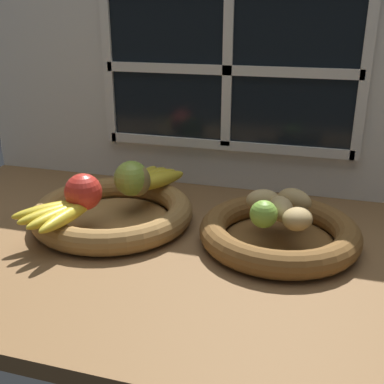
% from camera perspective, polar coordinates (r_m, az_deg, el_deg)
% --- Properties ---
extents(ground_plane, '(1.40, 0.90, 0.03)m').
position_cam_1_polar(ground_plane, '(1.02, 0.58, -5.59)').
color(ground_plane, brown).
extents(back_wall, '(1.40, 0.05, 0.55)m').
position_cam_1_polar(back_wall, '(1.21, 4.53, 13.24)').
color(back_wall, silver).
rests_on(back_wall, ground_plane).
extents(fruit_bowl_left, '(0.36, 0.36, 0.05)m').
position_cam_1_polar(fruit_bowl_left, '(1.06, -9.62, -2.46)').
color(fruit_bowl_left, olive).
rests_on(fruit_bowl_left, ground_plane).
extents(fruit_bowl_right, '(0.32, 0.32, 0.05)m').
position_cam_1_polar(fruit_bowl_right, '(0.97, 10.57, -4.89)').
color(fruit_bowl_right, brown).
rests_on(fruit_bowl_right, ground_plane).
extents(apple_green_back, '(0.08, 0.08, 0.08)m').
position_cam_1_polar(apple_green_back, '(1.06, -7.38, 1.65)').
color(apple_green_back, '#8CAD3D').
rests_on(apple_green_back, fruit_bowl_left).
extents(apple_red_front, '(0.08, 0.08, 0.08)m').
position_cam_1_polar(apple_red_front, '(1.00, -13.11, -0.00)').
color(apple_red_front, red).
rests_on(apple_red_front, fruit_bowl_left).
extents(pear_brown, '(0.07, 0.07, 0.07)m').
position_cam_1_polar(pear_brown, '(1.06, -6.63, 1.41)').
color(pear_brown, olive).
rests_on(pear_brown, fruit_bowl_left).
extents(banana_bunch_front, '(0.14, 0.18, 0.03)m').
position_cam_1_polar(banana_bunch_front, '(0.98, -15.69, -2.37)').
color(banana_bunch_front, gold).
rests_on(banana_bunch_front, fruit_bowl_left).
extents(banana_bunch_back, '(0.11, 0.17, 0.03)m').
position_cam_1_polar(banana_bunch_back, '(1.12, -5.05, 1.54)').
color(banana_bunch_back, gold).
rests_on(banana_bunch_back, fruit_bowl_left).
extents(potato_small, '(0.08, 0.08, 0.04)m').
position_cam_1_polar(potato_small, '(0.91, 12.73, -3.21)').
color(potato_small, tan).
rests_on(potato_small, fruit_bowl_right).
extents(potato_oblong, '(0.08, 0.06, 0.05)m').
position_cam_1_polar(potato_oblong, '(0.98, 8.67, -1.07)').
color(potato_oblong, tan).
rests_on(potato_oblong, fruit_bowl_right).
extents(potato_back, '(0.09, 0.07, 0.05)m').
position_cam_1_polar(potato_back, '(0.99, 12.35, -1.02)').
color(potato_back, tan).
rests_on(potato_back, fruit_bowl_right).
extents(potato_large, '(0.07, 0.09, 0.05)m').
position_cam_1_polar(potato_large, '(0.95, 10.78, -2.03)').
color(potato_large, tan).
rests_on(potato_large, fruit_bowl_right).
extents(lime_near, '(0.05, 0.05, 0.05)m').
position_cam_1_polar(lime_near, '(0.91, 8.73, -2.68)').
color(lime_near, '#7AAD3D').
rests_on(lime_near, fruit_bowl_right).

